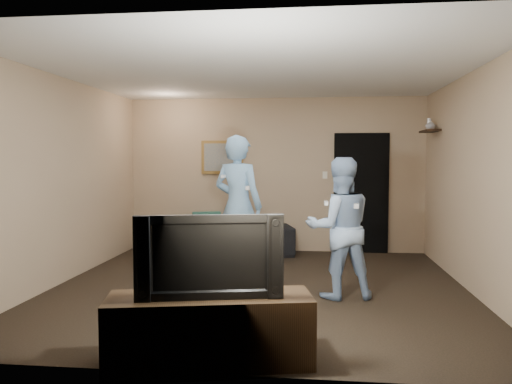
# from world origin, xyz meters

# --- Properties ---
(ground) EXTENTS (5.00, 5.00, 0.00)m
(ground) POSITION_xyz_m (0.00, 0.00, 0.00)
(ground) COLOR black
(ground) RESTS_ON ground
(ceiling) EXTENTS (5.00, 5.00, 0.04)m
(ceiling) POSITION_xyz_m (0.00, 0.00, 2.60)
(ceiling) COLOR silver
(ceiling) RESTS_ON wall_back
(wall_back) EXTENTS (5.00, 0.04, 2.60)m
(wall_back) POSITION_xyz_m (0.00, 2.50, 1.30)
(wall_back) COLOR tan
(wall_back) RESTS_ON ground
(wall_front) EXTENTS (5.00, 0.04, 2.60)m
(wall_front) POSITION_xyz_m (0.00, -2.50, 1.30)
(wall_front) COLOR tan
(wall_front) RESTS_ON ground
(wall_left) EXTENTS (0.04, 5.00, 2.60)m
(wall_left) POSITION_xyz_m (-2.50, 0.00, 1.30)
(wall_left) COLOR tan
(wall_left) RESTS_ON ground
(wall_right) EXTENTS (0.04, 5.00, 2.60)m
(wall_right) POSITION_xyz_m (2.50, 0.00, 1.30)
(wall_right) COLOR tan
(wall_right) RESTS_ON ground
(sofa) EXTENTS (2.47, 1.48, 0.67)m
(sofa) POSITION_xyz_m (-0.84, 1.98, 0.34)
(sofa) COLOR black
(sofa) RESTS_ON ground
(throw_pillow) EXTENTS (0.48, 0.28, 0.45)m
(throw_pillow) POSITION_xyz_m (-1.08, 1.98, 0.48)
(throw_pillow) COLOR #1A4E45
(throw_pillow) RESTS_ON sofa
(painting_frame) EXTENTS (0.72, 0.05, 0.57)m
(painting_frame) POSITION_xyz_m (-0.90, 2.48, 1.60)
(painting_frame) COLOR olive
(painting_frame) RESTS_ON wall_back
(painting_canvas) EXTENTS (0.62, 0.01, 0.47)m
(painting_canvas) POSITION_xyz_m (-0.90, 2.45, 1.60)
(painting_canvas) COLOR slate
(painting_canvas) RESTS_ON painting_frame
(doorway) EXTENTS (0.90, 0.06, 2.00)m
(doorway) POSITION_xyz_m (1.45, 2.47, 1.00)
(doorway) COLOR black
(doorway) RESTS_ON ground
(light_switch) EXTENTS (0.08, 0.02, 0.12)m
(light_switch) POSITION_xyz_m (0.85, 2.48, 1.30)
(light_switch) COLOR silver
(light_switch) RESTS_ON wall_back
(wall_shelf) EXTENTS (0.20, 0.60, 0.03)m
(wall_shelf) POSITION_xyz_m (2.39, 1.80, 1.99)
(wall_shelf) COLOR black
(wall_shelf) RESTS_ON wall_right
(shelf_vase) EXTENTS (0.17, 0.17, 0.15)m
(shelf_vase) POSITION_xyz_m (2.39, 1.76, 2.08)
(shelf_vase) COLOR #B3B2B8
(shelf_vase) RESTS_ON wall_shelf
(shelf_figurine) EXTENTS (0.06, 0.06, 0.18)m
(shelf_figurine) POSITION_xyz_m (2.39, 1.87, 2.09)
(shelf_figurine) COLOR silver
(shelf_figurine) RESTS_ON wall_shelf
(tv_console) EXTENTS (1.63, 0.81, 0.56)m
(tv_console) POSITION_xyz_m (-0.13, -2.31, 0.25)
(tv_console) COLOR black
(tv_console) RESTS_ON ground
(television) EXTENTS (1.10, 0.37, 0.63)m
(television) POSITION_xyz_m (-0.13, -2.31, 0.84)
(television) COLOR black
(television) RESTS_ON tv_console
(wii_player_left) EXTENTS (0.80, 0.66, 1.88)m
(wii_player_left) POSITION_xyz_m (-0.35, 0.59, 0.94)
(wii_player_left) COLOR #7FB0DD
(wii_player_left) RESTS_ON ground
(wii_player_right) EXTENTS (0.88, 0.75, 1.59)m
(wii_player_right) POSITION_xyz_m (0.95, -0.33, 0.79)
(wii_player_right) COLOR #97B4DB
(wii_player_right) RESTS_ON ground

